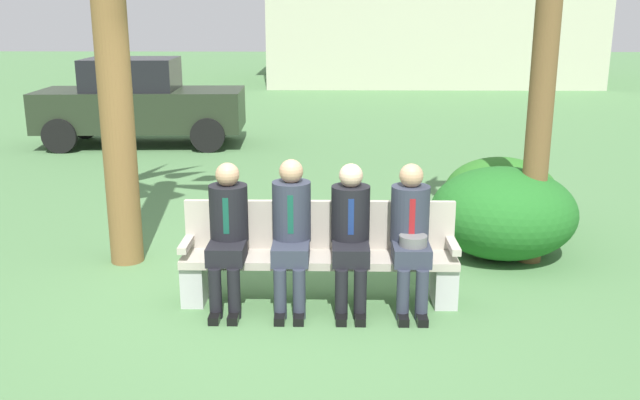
# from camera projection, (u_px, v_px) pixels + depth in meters

# --- Properties ---
(ground_plane) EXTENTS (80.00, 80.00, 0.00)m
(ground_plane) POSITION_uv_depth(u_px,v_px,m) (284.00, 296.00, 6.48)
(ground_plane) COLOR #4F7C49
(park_bench) EXTENTS (2.45, 0.44, 0.90)m
(park_bench) POSITION_uv_depth(u_px,v_px,m) (319.00, 254.00, 6.30)
(park_bench) COLOR #B7AD9E
(park_bench) RESTS_ON ground
(seated_man_leftmost) EXTENTS (0.34, 0.72, 1.28)m
(seated_man_leftmost) POSITION_uv_depth(u_px,v_px,m) (228.00, 228.00, 6.11)
(seated_man_leftmost) COLOR black
(seated_man_leftmost) RESTS_ON ground
(seated_man_centerleft) EXTENTS (0.34, 0.72, 1.31)m
(seated_man_centerleft) POSITION_uv_depth(u_px,v_px,m) (291.00, 227.00, 6.10)
(seated_man_centerleft) COLOR #2D3342
(seated_man_centerleft) RESTS_ON ground
(seated_man_centerright) EXTENTS (0.34, 0.72, 1.28)m
(seated_man_centerright) POSITION_uv_depth(u_px,v_px,m) (351.00, 229.00, 6.10)
(seated_man_centerright) COLOR black
(seated_man_centerright) RESTS_ON ground
(seated_man_rightmost) EXTENTS (0.34, 0.72, 1.28)m
(seated_man_rightmost) POSITION_uv_depth(u_px,v_px,m) (411.00, 230.00, 6.08)
(seated_man_rightmost) COLOR #2D3342
(seated_man_rightmost) RESTS_ON ground
(shrub_near_bench) EXTENTS (1.36, 1.24, 0.85)m
(shrub_near_bench) POSITION_uv_depth(u_px,v_px,m) (501.00, 192.00, 8.48)
(shrub_near_bench) COLOR #2D7124
(shrub_near_bench) RESTS_ON ground
(shrub_mid_lawn) EXTENTS (1.54, 1.42, 0.97)m
(shrub_mid_lawn) POSITION_uv_depth(u_px,v_px,m) (503.00, 213.00, 7.43)
(shrub_mid_lawn) COLOR #216622
(shrub_mid_lawn) RESTS_ON ground
(parked_car_near) EXTENTS (3.96, 1.84, 1.68)m
(parked_car_near) POSITION_uv_depth(u_px,v_px,m) (140.00, 102.00, 13.57)
(parked_car_near) COLOR #232D1E
(parked_car_near) RESTS_ON ground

